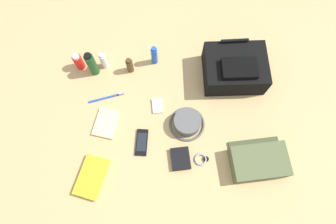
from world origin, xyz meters
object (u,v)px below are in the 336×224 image
(backpack, at_px, (235,69))
(notepad, at_px, (106,123))
(shampoo_bottle, at_px, (92,64))
(deodorant_spray, at_px, (154,55))
(wallet, at_px, (181,159))
(bucket_hat, at_px, (187,123))
(toothbrush, at_px, (108,97))
(cell_phone, at_px, (142,142))
(sunscreen_spray, at_px, (79,61))
(media_player, at_px, (157,106))
(wristwatch, at_px, (201,159))
(toiletry_pouch, at_px, (259,161))
(toothpaste_tube, at_px, (104,61))
(paperback_novel, at_px, (92,177))
(cologne_bottle, at_px, (130,65))

(backpack, distance_m, notepad, 0.73)
(shampoo_bottle, relative_size, deodorant_spray, 1.28)
(backpack, bearing_deg, wallet, -125.34)
(bucket_hat, xyz_separation_m, toothbrush, (-0.41, 0.17, -0.02))
(backpack, bearing_deg, toothbrush, -172.07)
(bucket_hat, relative_size, cell_phone, 1.32)
(sunscreen_spray, xyz_separation_m, notepad, (0.14, -0.34, -0.04))
(backpack, distance_m, media_player, 0.45)
(media_player, height_order, wristwatch, same)
(cell_phone, relative_size, wallet, 1.27)
(bucket_hat, distance_m, sunscreen_spray, 0.67)
(toiletry_pouch, bearing_deg, toothpaste_tube, 142.04)
(paperback_novel, relative_size, media_player, 2.57)
(toiletry_pouch, bearing_deg, paperback_novel, -178.29)
(cologne_bottle, relative_size, media_player, 1.23)
(sunscreen_spray, bearing_deg, bucket_hat, -33.66)
(sunscreen_spray, height_order, wristwatch, sunscreen_spray)
(sunscreen_spray, bearing_deg, media_player, -32.58)
(wallet, bearing_deg, backpack, 51.12)
(toiletry_pouch, xyz_separation_m, cologne_bottle, (-0.61, 0.55, 0.01))
(cell_phone, distance_m, wallet, 0.21)
(toothbrush, bearing_deg, shampoo_bottle, 114.54)
(shampoo_bottle, relative_size, paperback_novel, 0.77)
(deodorant_spray, xyz_separation_m, media_player, (0.00, -0.27, -0.06))
(sunscreen_spray, distance_m, paperback_novel, 0.62)
(sunscreen_spray, xyz_separation_m, toothpaste_tube, (0.14, -0.00, 0.00))
(deodorant_spray, bearing_deg, backpack, -14.73)
(toothpaste_tube, relative_size, notepad, 0.79)
(sunscreen_spray, bearing_deg, cologne_bottle, -8.11)
(bucket_hat, height_order, toothpaste_tube, toothpaste_tube)
(cologne_bottle, height_order, paperback_novel, cologne_bottle)
(toothpaste_tube, height_order, wristwatch, toothpaste_tube)
(cell_phone, height_order, wristwatch, cell_phone)
(media_player, bearing_deg, backpack, 20.75)
(backpack, relative_size, toiletry_pouch, 1.18)
(sunscreen_spray, distance_m, wristwatch, 0.83)
(deodorant_spray, xyz_separation_m, paperback_novel, (-0.33, -0.62, -0.05))
(sunscreen_spray, height_order, cologne_bottle, sunscreen_spray)
(bucket_hat, bearing_deg, deodorant_spray, 111.47)
(deodorant_spray, bearing_deg, wristwatch, -70.03)
(cell_phone, xyz_separation_m, notepad, (-0.18, 0.11, 0.00))
(cologne_bottle, distance_m, deodorant_spray, 0.14)
(cologne_bottle, height_order, toothbrush, cologne_bottle)
(toothbrush, bearing_deg, sunscreen_spray, 127.62)
(toothpaste_tube, height_order, notepad, toothpaste_tube)
(cell_phone, height_order, wallet, wallet)
(toiletry_pouch, xyz_separation_m, paperback_novel, (-0.80, -0.02, -0.03))
(backpack, height_order, notepad, backpack)
(shampoo_bottle, bearing_deg, wristwatch, -44.17)
(toothpaste_tube, xyz_separation_m, cologne_bottle, (0.14, -0.03, -0.01))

